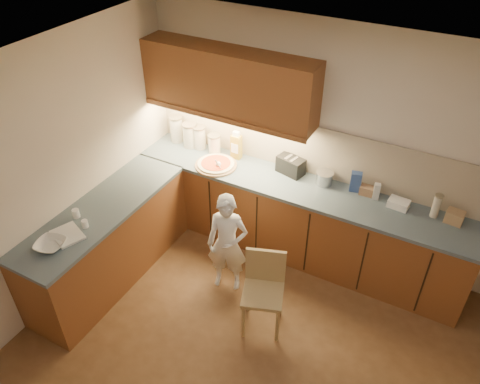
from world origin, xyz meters
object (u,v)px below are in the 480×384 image
(child, at_px, (227,244))
(oil_jug, at_px, (236,146))
(wooden_chair, at_px, (264,285))
(pizza_on_board, at_px, (216,164))
(toaster, at_px, (291,165))

(child, distance_m, oil_jug, 1.21)
(wooden_chair, bearing_deg, oil_jug, 108.49)
(child, height_order, oil_jug, oil_jug)
(pizza_on_board, xyz_separation_m, child, (0.56, -0.74, -0.36))
(child, height_order, wooden_chair, child)
(pizza_on_board, xyz_separation_m, toaster, (0.79, 0.27, 0.07))
(wooden_chair, bearing_deg, pizza_on_board, 118.39)
(pizza_on_board, distance_m, toaster, 0.84)
(child, height_order, toaster, child)
(pizza_on_board, distance_m, wooden_chair, 1.55)
(child, relative_size, wooden_chair, 1.37)
(child, bearing_deg, wooden_chair, -42.77)
(pizza_on_board, height_order, oil_jug, oil_jug)
(oil_jug, bearing_deg, toaster, 0.75)
(wooden_chair, relative_size, oil_jug, 2.47)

